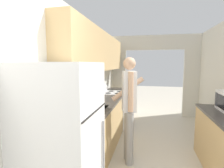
# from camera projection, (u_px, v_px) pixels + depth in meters

# --- Properties ---
(wall_left) EXTENTS (0.38, 7.03, 2.50)m
(wall_left) POSITION_uv_depth(u_px,v_px,m) (87.00, 69.00, 3.27)
(wall_left) COLOR silver
(wall_left) RESTS_ON ground_plane
(wall_far_with_doorway) EXTENTS (3.07, 0.06, 2.50)m
(wall_far_with_doorway) POSITION_uv_depth(u_px,v_px,m) (154.00, 69.00, 5.46)
(wall_far_with_doorway) COLOR silver
(wall_far_with_doorway) RESTS_ON ground_plane
(counter_left) EXTENTS (0.62, 3.46, 0.88)m
(counter_left) POSITION_uv_depth(u_px,v_px,m) (104.00, 121.00, 3.62)
(counter_left) COLOR tan
(counter_left) RESTS_ON ground_plane
(refrigerator) EXTENTS (0.75, 0.71, 1.63)m
(refrigerator) POSITION_uv_depth(u_px,v_px,m) (61.00, 144.00, 1.75)
(refrigerator) COLOR white
(refrigerator) RESTS_ON ground_plane
(range_oven) EXTENTS (0.66, 0.74, 1.02)m
(range_oven) POSITION_uv_depth(u_px,v_px,m) (114.00, 109.00, 4.61)
(range_oven) COLOR white
(range_oven) RESTS_ON ground_plane
(person) EXTENTS (0.55, 0.44, 1.72)m
(person) POSITION_uv_depth(u_px,v_px,m) (129.00, 107.00, 2.82)
(person) COLOR #9E9E9E
(person) RESTS_ON ground_plane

